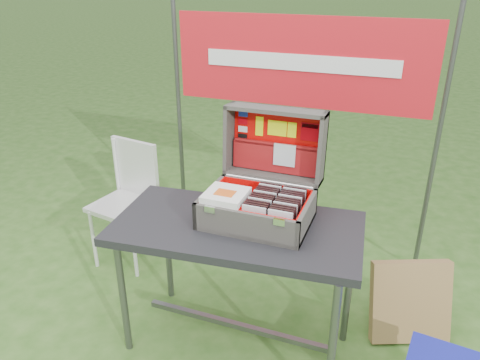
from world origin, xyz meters
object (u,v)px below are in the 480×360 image
at_px(table, 237,287).
at_px(cardboard_box, 410,301).
at_px(chair, 124,207).
at_px(suitcase, 262,170).

distance_m(table, cardboard_box, 0.93).
bearing_deg(table, chair, 148.36).
bearing_deg(cardboard_box, chair, 154.54).
height_order(chair, cardboard_box, chair).
relative_size(table, suitcase, 2.26).
xyz_separation_m(suitcase, chair, (-1.06, 0.36, -0.57)).
bearing_deg(chair, table, -16.19).
height_order(table, chair, chair).
height_order(suitcase, chair, suitcase).
distance_m(suitcase, cardboard_box, 1.10).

